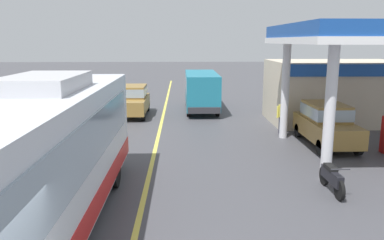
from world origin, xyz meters
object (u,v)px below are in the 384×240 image
at_px(car_trailing_behind_bus, 133,99).
at_px(pedestrian_near_pump, 282,115).
at_px(minibus_opposing_lane, 201,88).
at_px(motorcycle_parked_forecourt, 332,178).
at_px(coach_bus_main, 35,169).
at_px(car_at_pump, 326,122).

bearing_deg(car_trailing_behind_bus, pedestrian_near_pump, -31.61).
distance_m(minibus_opposing_lane, motorcycle_parked_forecourt, 14.37).
distance_m(coach_bus_main, car_trailing_behind_bus, 15.02).
xyz_separation_m(coach_bus_main, pedestrian_near_pump, (8.15, 10.17, -0.79)).
bearing_deg(car_at_pump, motorcycle_parked_forecourt, -108.54).
bearing_deg(minibus_opposing_lane, car_at_pump, -60.14).
bearing_deg(motorcycle_parked_forecourt, car_trailing_behind_bus, 121.04).
xyz_separation_m(coach_bus_main, car_trailing_behind_bus, (0.30, 15.00, -0.71)).
bearing_deg(pedestrian_near_pump, minibus_opposing_lane, 119.12).
distance_m(coach_bus_main, motorcycle_parked_forecourt, 8.27).
relative_size(car_at_pump, pedestrian_near_pump, 2.53).
xyz_separation_m(car_at_pump, minibus_opposing_lane, (-4.97, 8.65, 0.46)).
height_order(car_at_pump, minibus_opposing_lane, minibus_opposing_lane).
bearing_deg(pedestrian_near_pump, car_at_pump, -58.01).
relative_size(coach_bus_main, car_trailing_behind_bus, 2.63).
xyz_separation_m(minibus_opposing_lane, motorcycle_parked_forecourt, (3.18, -13.97, -1.03)).
xyz_separation_m(motorcycle_parked_forecourt, pedestrian_near_pump, (0.44, 7.48, 0.49)).
distance_m(coach_bus_main, minibus_opposing_lane, 17.27).
height_order(car_at_pump, car_trailing_behind_bus, same).
height_order(coach_bus_main, minibus_opposing_lane, coach_bus_main).
distance_m(car_at_pump, minibus_opposing_lane, 9.98).
height_order(car_at_pump, motorcycle_parked_forecourt, car_at_pump).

